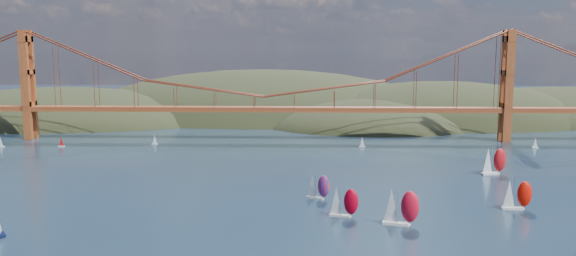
{
  "coord_description": "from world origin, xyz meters",
  "views": [
    {
      "loc": [
        20.66,
        -100.15,
        46.0
      ],
      "look_at": [
        14.68,
        90.0,
        18.91
      ],
      "focal_mm": 35.0,
      "sensor_mm": 36.0,
      "label": 1
    }
  ],
  "objects_px": {
    "racer_0": "(343,202)",
    "racer_rwb": "(317,186)",
    "racer_3": "(494,161)",
    "racer_2": "(516,194)",
    "racer_1": "(400,207)"
  },
  "relations": [
    {
      "from": "racer_0",
      "to": "racer_3",
      "type": "bearing_deg",
      "value": 57.03
    },
    {
      "from": "racer_0",
      "to": "racer_3",
      "type": "xyz_separation_m",
      "value": [
        58.55,
        54.27,
        0.84
      ]
    },
    {
      "from": "racer_3",
      "to": "racer_0",
      "type": "bearing_deg",
      "value": -153.12
    },
    {
      "from": "racer_2",
      "to": "racer_rwb",
      "type": "relative_size",
      "value": 1.1
    },
    {
      "from": "racer_1",
      "to": "racer_rwb",
      "type": "height_order",
      "value": "racer_1"
    },
    {
      "from": "racer_1",
      "to": "racer_2",
      "type": "distance_m",
      "value": 39.1
    },
    {
      "from": "racer_3",
      "to": "racer_rwb",
      "type": "xyz_separation_m",
      "value": [
        -65.21,
        -35.9,
        -1.06
      ]
    },
    {
      "from": "racer_0",
      "to": "racer_2",
      "type": "xyz_separation_m",
      "value": [
        50.15,
        8.72,
        0.18
      ]
    },
    {
      "from": "racer_0",
      "to": "racer_rwb",
      "type": "xyz_separation_m",
      "value": [
        -6.66,
        18.38,
        -0.22
      ]
    },
    {
      "from": "racer_0",
      "to": "racer_1",
      "type": "relative_size",
      "value": 0.86
    },
    {
      "from": "racer_1",
      "to": "racer_2",
      "type": "xyz_separation_m",
      "value": [
        35.81,
        15.68,
        -0.55
      ]
    },
    {
      "from": "racer_0",
      "to": "racer_2",
      "type": "height_order",
      "value": "racer_2"
    },
    {
      "from": "racer_0",
      "to": "racer_rwb",
      "type": "height_order",
      "value": "racer_0"
    },
    {
      "from": "racer_3",
      "to": "racer_1",
      "type": "bearing_deg",
      "value": -141.79
    },
    {
      "from": "racer_1",
      "to": "racer_rwb",
      "type": "distance_m",
      "value": 32.91
    }
  ]
}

